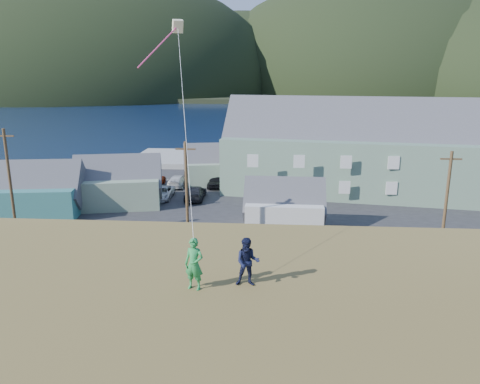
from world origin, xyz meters
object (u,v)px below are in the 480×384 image
(shed_palegreen_near, at_px, (118,183))
(kite_flyer_green, at_px, (194,264))
(lodge, at_px, (391,151))
(shed_palegreen_far, at_px, (221,165))
(kite_flyer_navy, at_px, (248,262))
(shed_white, at_px, (284,206))
(wharf, at_px, (215,159))
(shed_teal, at_px, (39,191))

(shed_palegreen_near, xyz_separation_m, kite_flyer_green, (14.14, -33.60, 5.56))
(lodge, distance_m, shed_palegreen_near, 31.52)
(lodge, xyz_separation_m, kite_flyer_green, (-16.40, -40.88, 2.82))
(shed_palegreen_far, height_order, kite_flyer_navy, kite_flyer_navy)
(shed_white, bearing_deg, kite_flyer_navy, -92.91)
(lodge, xyz_separation_m, shed_palegreen_near, (-30.55, -7.28, -2.74))
(wharf, height_order, lodge, lodge)
(shed_teal, height_order, shed_white, shed_teal)
(shed_teal, relative_size, shed_palegreen_far, 0.92)
(lodge, xyz_separation_m, kite_flyer_navy, (-14.60, -40.48, 2.78))
(wharf, xyz_separation_m, shed_palegreen_near, (-7.39, -26.04, 2.11))
(shed_teal, relative_size, shed_palegreen_near, 0.92)
(wharf, height_order, shed_palegreen_near, shed_palegreen_near)
(lodge, relative_size, kite_flyer_green, 22.11)
(kite_flyer_green, bearing_deg, lodge, 83.01)
(shed_white, height_order, kite_flyer_navy, kite_flyer_navy)
(wharf, bearing_deg, shed_white, -72.23)
(shed_palegreen_near, bearing_deg, kite_flyer_navy, -76.62)
(shed_teal, xyz_separation_m, shed_white, (24.83, -2.73, -0.27))
(shed_teal, height_order, shed_palegreen_far, shed_teal)
(wharf, height_order, shed_palegreen_far, shed_palegreen_far)
(shed_teal, xyz_separation_m, kite_flyer_green, (21.11, -29.71, 5.56))
(wharf, relative_size, shed_palegreen_far, 2.52)
(wharf, bearing_deg, kite_flyer_navy, -81.79)
(shed_palegreen_near, bearing_deg, shed_white, -32.62)
(shed_palegreen_far, bearing_deg, wharf, 89.09)
(shed_teal, height_order, shed_palegreen_near, shed_teal)
(lodge, bearing_deg, shed_palegreen_near, -158.28)
(wharf, xyz_separation_m, shed_white, (10.47, -32.67, 1.84))
(shed_palegreen_near, relative_size, kite_flyer_green, 5.65)
(lodge, relative_size, shed_teal, 4.28)
(wharf, distance_m, kite_flyer_green, 60.51)
(shed_white, bearing_deg, wharf, 108.99)
(shed_teal, height_order, kite_flyer_navy, kite_flyer_navy)
(lodge, bearing_deg, shed_white, -124.06)
(lodge, distance_m, shed_teal, 39.24)
(lodge, distance_m, shed_white, 19.06)
(shed_white, bearing_deg, shed_teal, 174.94)
(shed_white, xyz_separation_m, kite_flyer_navy, (-1.92, -26.58, 5.78))
(kite_flyer_navy, bearing_deg, kite_flyer_green, -168.98)
(kite_flyer_green, relative_size, kite_flyer_navy, 1.05)
(shed_teal, relative_size, shed_white, 1.26)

